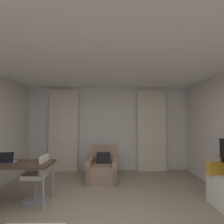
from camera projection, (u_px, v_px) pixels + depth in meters
wall_window at (108, 129)px, 5.67m from camera, size 5.12×0.06×2.60m
ceiling at (106, 51)px, 2.69m from camera, size 5.12×6.12×0.06m
curtain_left_panel at (63, 130)px, 5.51m from camera, size 0.90×0.06×2.50m
curtain_right_panel at (152, 130)px, 5.55m from camera, size 0.90×0.06×2.50m
armchair at (103, 169)px, 4.67m from camera, size 0.81×0.88×0.86m
desk at (14, 166)px, 3.41m from camera, size 1.44×0.63×0.76m
desk_chair at (37, 181)px, 3.49m from camera, size 0.48×0.48×0.88m
laptop at (6, 161)px, 3.41m from camera, size 0.35×0.29×0.22m
handbag_primary at (216, 168)px, 3.32m from camera, size 0.30×0.14×0.37m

